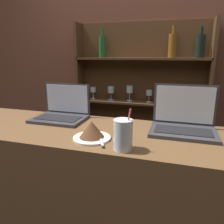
{
  "coord_description": "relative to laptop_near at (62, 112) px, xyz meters",
  "views": [
    {
      "loc": [
        0.36,
        -0.76,
        1.39
      ],
      "look_at": [
        0.05,
        0.28,
        1.1
      ],
      "focal_mm": 35.0,
      "sensor_mm": 36.0,
      "label": 1
    }
  ],
  "objects": [
    {
      "name": "back_wall",
      "position": [
        0.31,
        1.05,
        0.31
      ],
      "size": [
        7.0,
        0.06,
        2.7
      ],
      "color": "brown",
      "rests_on": "ground_plane"
    },
    {
      "name": "back_shelf",
      "position": [
        0.33,
        0.97,
        -0.15
      ],
      "size": [
        1.28,
        0.18,
        1.68
      ],
      "color": "#472D19",
      "rests_on": "ground_plane"
    },
    {
      "name": "laptop_near",
      "position": [
        0.0,
        0.0,
        0.0
      ],
      "size": [
        0.31,
        0.23,
        0.21
      ],
      "color": "#333338",
      "rests_on": "bar_counter"
    },
    {
      "name": "cake_plate",
      "position": [
        0.3,
        -0.26,
        -0.01
      ],
      "size": [
        0.18,
        0.18,
        0.09
      ],
      "color": "silver",
      "rests_on": "bar_counter"
    },
    {
      "name": "laptop_far",
      "position": [
        0.72,
        -0.02,
        0.01
      ],
      "size": [
        0.33,
        0.23,
        0.24
      ],
      "color": "#333338",
      "rests_on": "bar_counter"
    },
    {
      "name": "water_glass",
      "position": [
        0.47,
        -0.33,
        0.02
      ],
      "size": [
        0.08,
        0.08,
        0.18
      ],
      "color": "silver",
      "rests_on": "bar_counter"
    },
    {
      "name": "bar_counter",
      "position": [
        0.31,
        -0.14,
        -0.54
      ],
      "size": [
        2.1,
        0.51,
        1.0
      ],
      "color": "brown",
      "rests_on": "ground_plane"
    }
  ]
}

